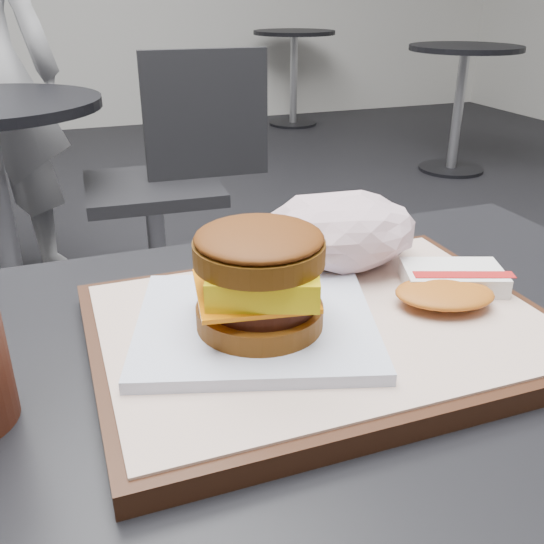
{
  "coord_description": "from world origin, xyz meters",
  "views": [
    {
      "loc": [
        -0.17,
        -0.35,
        1.04
      ],
      "look_at": [
        -0.02,
        0.06,
        0.83
      ],
      "focal_mm": 40.0,
      "sensor_mm": 36.0,
      "label": 1
    }
  ],
  "objects": [
    {
      "name": "breakfast_sandwich",
      "position": [
        -0.03,
        0.05,
        0.83
      ],
      "size": [
        0.23,
        0.22,
        0.09
      ],
      "color": "white",
      "rests_on": "serving_tray"
    },
    {
      "name": "bg_table_far",
      "position": [
        1.8,
        4.5,
        0.56
      ],
      "size": [
        0.66,
        0.66,
        0.75
      ],
      "color": "black",
      "rests_on": "ground"
    },
    {
      "name": "crumpled_wrapper",
      "position": [
        0.09,
        0.15,
        0.82
      ],
      "size": [
        0.16,
        0.12,
        0.07
      ],
      "primitive_type": null,
      "color": "silver",
      "rests_on": "serving_tray"
    },
    {
      "name": "hash_brown",
      "position": [
        0.15,
        0.05,
        0.8
      ],
      "size": [
        0.13,
        0.11,
        0.02
      ],
      "color": "white",
      "rests_on": "serving_tray"
    },
    {
      "name": "serving_tray",
      "position": [
        0.03,
        0.05,
        0.78
      ],
      "size": [
        0.38,
        0.28,
        0.02
      ],
      "color": "black",
      "rests_on": "customer_table"
    },
    {
      "name": "bg_table_near",
      "position": [
        2.2,
        2.8,
        0.56
      ],
      "size": [
        0.66,
        0.66,
        0.75
      ],
      "color": "black",
      "rests_on": "ground"
    },
    {
      "name": "neighbor_chair",
      "position": [
        0.19,
        1.56,
        0.51
      ],
      "size": [
        0.61,
        0.44,
        0.88
      ],
      "color": "#96969B",
      "rests_on": "ground"
    }
  ]
}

